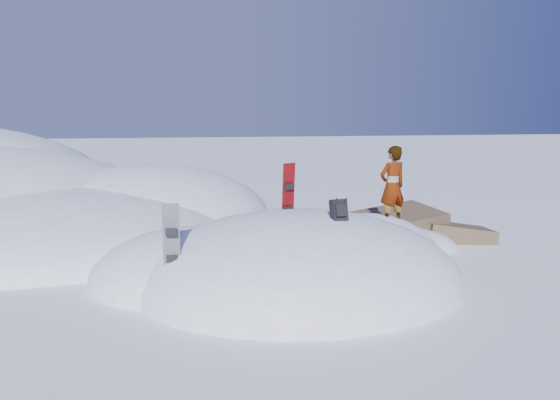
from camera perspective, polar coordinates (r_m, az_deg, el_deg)
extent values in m
plane|color=white|center=(11.73, 1.91, -8.56)|extent=(120.00, 120.00, 0.00)
ellipsoid|color=white|center=(11.73, 1.91, -8.56)|extent=(7.00, 6.00, 3.00)
ellipsoid|color=white|center=(12.06, -9.08, -8.16)|extent=(4.40, 4.00, 2.20)
ellipsoid|color=white|center=(12.93, 9.05, -6.95)|extent=(3.60, 3.20, 2.50)
ellipsoid|color=white|center=(16.72, -22.52, -3.79)|extent=(10.00, 9.00, 2.80)
ellipsoid|color=white|center=(18.80, -13.44, -1.90)|extent=(8.00, 8.00, 3.60)
ellipsoid|color=white|center=(15.67, -21.51, -4.59)|extent=(6.00, 5.00, 1.80)
cube|color=brown|center=(15.88, 12.17, -3.57)|extent=(2.82, 2.41, 1.62)
cube|color=brown|center=(16.24, 17.93, -4.26)|extent=(2.16, 1.80, 1.33)
cube|color=brown|center=(17.21, 12.51, -2.92)|extent=(2.08, 2.01, 1.10)
ellipsoid|color=white|center=(14.85, 12.17, -4.88)|extent=(3.20, 2.40, 1.00)
cube|color=#B8090C|center=(12.08, 0.85, -0.12)|extent=(0.34, 0.26, 1.70)
cube|color=black|center=(11.96, 0.91, 1.43)|extent=(0.24, 0.20, 0.14)
cube|color=black|center=(12.04, 0.91, -0.97)|extent=(0.24, 0.20, 0.14)
cube|color=black|center=(10.34, -11.26, -5.02)|extent=(0.32, 0.30, 1.68)
cube|color=black|center=(10.20, -11.33, -3.27)|extent=(0.20, 0.13, 0.15)
cube|color=black|center=(10.32, -11.23, -6.02)|extent=(0.20, 0.13, 0.15)
cube|color=black|center=(11.04, 6.15, -1.06)|extent=(0.36, 0.35, 0.47)
cube|color=black|center=(10.91, 6.35, -1.08)|extent=(0.24, 0.18, 0.26)
cylinder|color=black|center=(10.88, 5.84, -0.58)|extent=(0.03, 0.18, 0.32)
cylinder|color=black|center=(10.94, 6.82, -0.55)|extent=(0.03, 0.18, 0.32)
cube|color=black|center=(10.30, -10.58, -10.77)|extent=(0.74, 0.76, 0.17)
cube|color=black|center=(10.45, -8.98, -9.96)|extent=(0.38, 0.31, 0.12)
imported|color=slate|center=(12.67, 11.66, 1.41)|extent=(0.77, 0.61, 1.85)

